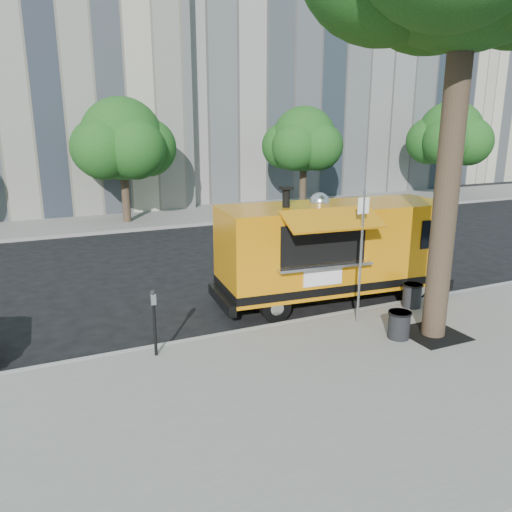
{
  "coord_description": "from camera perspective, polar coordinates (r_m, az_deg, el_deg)",
  "views": [
    {
      "loc": [
        -4.88,
        -10.21,
        4.49
      ],
      "look_at": [
        -0.27,
        0.0,
        1.51
      ],
      "focal_mm": 35.0,
      "sensor_mm": 36.0,
      "label": 1
    }
  ],
  "objects": [
    {
      "name": "sidewalk",
      "position": [
        9.04,
        12.47,
        -14.71
      ],
      "size": [
        60.0,
        6.0,
        0.15
      ],
      "primitive_type": "cube",
      "color": "gray",
      "rests_on": "ground"
    },
    {
      "name": "sign_post",
      "position": [
        11.1,
        11.93,
        0.8
      ],
      "size": [
        0.28,
        0.06,
        3.0
      ],
      "color": "silver",
      "rests_on": "sidewalk"
    },
    {
      "name": "far_tree_b",
      "position": [
        23.24,
        -15.08,
        12.78
      ],
      "size": [
        3.6,
        3.6,
        5.5
      ],
      "color": "#33261C",
      "rests_on": "far_sidewalk"
    },
    {
      "name": "tree_well",
      "position": [
        11.38,
        19.53,
        -8.4
      ],
      "size": [
        1.2,
        1.2,
        0.02
      ],
      "primitive_type": "cube",
      "color": "black",
      "rests_on": "sidewalk"
    },
    {
      "name": "parking_meter",
      "position": [
        9.71,
        -11.58,
        -6.61
      ],
      "size": [
        0.11,
        0.11,
        1.33
      ],
      "color": "black",
      "rests_on": "sidewalk"
    },
    {
      "name": "curb",
      "position": [
        11.37,
        3.18,
        -7.97
      ],
      "size": [
        60.0,
        0.14,
        0.16
      ],
      "primitive_type": "cube",
      "color": "#999993",
      "rests_on": "ground"
    },
    {
      "name": "ground",
      "position": [
        12.17,
        1.15,
        -6.76
      ],
      "size": [
        120.0,
        120.0,
        0.0
      ],
      "primitive_type": "plane",
      "color": "black",
      "rests_on": "ground"
    },
    {
      "name": "building_mid",
      "position": [
        37.65,
        2.84,
        23.29
      ],
      "size": [
        20.0,
        14.0,
        20.0
      ],
      "primitive_type": "cube",
      "color": "gray",
      "rests_on": "ground"
    },
    {
      "name": "far_sidewalk",
      "position": [
        24.6,
        -12.51,
        4.2
      ],
      "size": [
        60.0,
        5.0,
        0.15
      ],
      "primitive_type": "cube",
      "color": "gray",
      "rests_on": "ground"
    },
    {
      "name": "far_tree_d",
      "position": [
        32.31,
        21.34,
        12.84
      ],
      "size": [
        3.78,
        3.78,
        5.64
      ],
      "color": "#33261C",
      "rests_on": "far_sidewalk"
    },
    {
      "name": "far_tree_c",
      "position": [
        26.03,
        5.5,
        13.13
      ],
      "size": [
        3.24,
        3.24,
        5.21
      ],
      "color": "#33261C",
      "rests_on": "far_sidewalk"
    },
    {
      "name": "trash_bin_left",
      "position": [
        12.76,
        17.4,
        -4.23
      ],
      "size": [
        0.48,
        0.48,
        0.58
      ],
      "color": "black",
      "rests_on": "sidewalk"
    },
    {
      "name": "food_truck",
      "position": [
        12.81,
        8.83,
        0.83
      ],
      "size": [
        6.28,
        3.07,
        3.01
      ],
      "rotation": [
        0.0,
        0.0,
        -0.08
      ],
      "color": "orange",
      "rests_on": "ground"
    },
    {
      "name": "trash_bin_right",
      "position": [
        10.87,
        16.04,
        -7.48
      ],
      "size": [
        0.48,
        0.48,
        0.58
      ],
      "color": "black",
      "rests_on": "sidewalk"
    },
    {
      "name": "building_right",
      "position": [
        48.98,
        22.33,
        17.95
      ],
      "size": [
        16.0,
        12.0,
        16.0
      ],
      "primitive_type": "cube",
      "color": "beige",
      "rests_on": "ground"
    }
  ]
}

